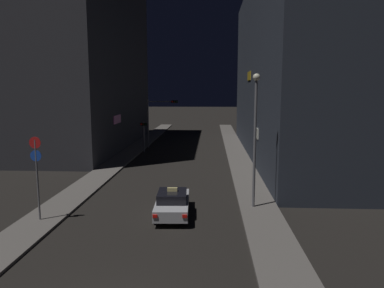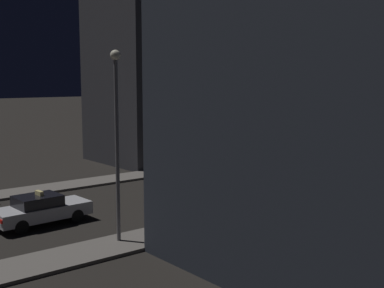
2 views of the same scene
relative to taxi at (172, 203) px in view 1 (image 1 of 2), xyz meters
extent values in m
cube|color=#5B5651|center=(-6.96, 20.78, -0.66)|extent=(2.29, 65.67, 0.15)
cube|color=#5B5651|center=(5.02, 20.78, -0.66)|extent=(2.29, 65.67, 0.15)
cube|color=#333338|center=(-12.36, 24.72, 10.14)|extent=(8.51, 28.15, 21.75)
cube|color=#D859B2|center=(-8.06, 19.09, 3.18)|extent=(0.08, 2.80, 0.90)
cube|color=#282D38|center=(11.64, 19.43, 8.54)|extent=(10.97, 35.50, 18.54)
cube|color=white|center=(6.12, 12.33, 2.60)|extent=(0.08, 2.80, 0.90)
cube|color=yellow|center=(6.12, 19.43, 7.79)|extent=(0.08, 2.80, 0.90)
cube|color=#B7B7BC|center=(0.00, 0.05, -0.12)|extent=(2.00, 4.48, 0.60)
cube|color=black|center=(0.01, -0.15, 0.43)|extent=(1.67, 2.05, 0.50)
cube|color=red|center=(-0.65, -2.20, -0.02)|extent=(0.24, 0.07, 0.16)
cube|color=red|center=(0.85, -2.13, -0.02)|extent=(0.24, 0.07, 0.16)
cylinder|color=black|center=(-0.86, 1.37, -0.42)|extent=(0.25, 0.65, 0.64)
cylinder|color=black|center=(0.73, 1.45, -0.42)|extent=(0.25, 0.65, 0.64)
cylinder|color=black|center=(-0.74, -1.35, -0.42)|extent=(0.25, 0.65, 0.64)
cylinder|color=black|center=(0.86, -1.28, -0.42)|extent=(0.25, 0.65, 0.64)
cube|color=#F4E08C|center=(0.00, -0.05, 0.78)|extent=(0.57, 0.21, 0.20)
cylinder|color=slate|center=(-5.56, 24.13, 2.23)|extent=(0.16, 0.16, 5.93)
cylinder|color=slate|center=(-3.93, 24.13, 4.94)|extent=(3.26, 0.10, 0.10)
cube|color=black|center=(-2.30, 24.13, 4.94)|extent=(0.80, 0.28, 0.32)
sphere|color=red|center=(-2.55, 23.96, 4.94)|extent=(0.20, 0.20, 0.20)
sphere|color=#3F2D0C|center=(-2.30, 23.96, 4.94)|extent=(0.20, 0.20, 0.20)
sphere|color=#0C3319|center=(-2.06, 23.96, 4.94)|extent=(0.20, 0.20, 0.20)
cylinder|color=slate|center=(-5.56, 21.21, 0.99)|extent=(0.16, 0.16, 3.45)
cube|color=black|center=(-5.56, 21.21, 2.47)|extent=(0.80, 0.28, 0.32)
sphere|color=red|center=(-5.81, 21.03, 2.47)|extent=(0.20, 0.20, 0.20)
sphere|color=#3F2D0C|center=(-5.56, 21.03, 2.47)|extent=(0.20, 0.20, 0.20)
sphere|color=#0C3319|center=(-5.32, 21.03, 2.47)|extent=(0.20, 0.20, 0.20)
cylinder|color=slate|center=(-6.98, -1.43, 1.57)|extent=(0.10, 0.10, 4.31)
cylinder|color=red|center=(-6.98, -1.45, 3.57)|extent=(0.61, 0.03, 0.61)
cylinder|color=blue|center=(-6.98, -1.45, 2.88)|extent=(0.59, 0.03, 0.59)
cylinder|color=slate|center=(4.69, 1.39, 3.10)|extent=(0.16, 0.16, 7.38)
sphere|color=#EAE5C6|center=(4.69, 1.39, 7.00)|extent=(0.42, 0.42, 0.42)
camera|label=1|loc=(2.14, -19.42, 6.23)|focal=33.62mm
camera|label=2|loc=(22.35, -9.08, 6.10)|focal=47.33mm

